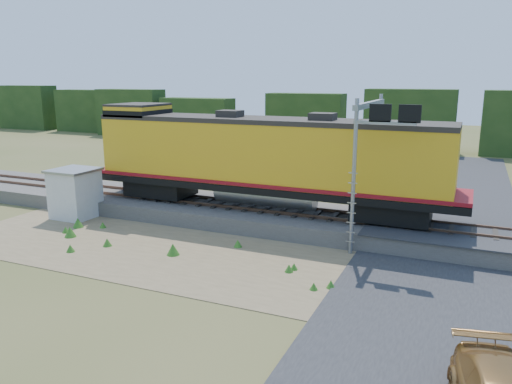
% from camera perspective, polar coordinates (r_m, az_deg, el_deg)
% --- Properties ---
extents(ground, '(140.00, 140.00, 0.00)m').
position_cam_1_polar(ground, '(20.36, -0.46, -8.64)').
color(ground, '#475123').
rests_on(ground, ground).
extents(ballast, '(70.00, 5.00, 0.80)m').
position_cam_1_polar(ballast, '(25.54, 5.03, -3.22)').
color(ballast, slate).
rests_on(ballast, ground).
extents(rails, '(70.00, 1.54, 0.16)m').
position_cam_1_polar(rails, '(25.41, 5.05, -2.18)').
color(rails, brown).
rests_on(rails, ballast).
extents(dirt_shoulder, '(26.00, 8.00, 0.03)m').
position_cam_1_polar(dirt_shoulder, '(21.60, -4.81, -7.34)').
color(dirt_shoulder, '#8C7754').
rests_on(dirt_shoulder, ground).
extents(road, '(7.00, 66.00, 0.86)m').
position_cam_1_polar(road, '(19.50, 19.95, -10.18)').
color(road, '#38383A').
rests_on(road, ground).
extents(tree_line_north, '(130.00, 3.00, 6.50)m').
position_cam_1_polar(tree_line_north, '(56.00, 15.73, 7.95)').
color(tree_line_north, '#1D3714').
rests_on(tree_line_north, ground).
extents(weed_clumps, '(15.00, 6.20, 0.56)m').
position_cam_1_polar(weed_clumps, '(22.01, -8.77, -7.11)').
color(weed_clumps, '#347120').
rests_on(weed_clumps, ground).
extents(locomotive, '(19.79, 3.02, 5.10)m').
position_cam_1_polar(locomotive, '(25.63, 0.46, 3.95)').
color(locomotive, black).
rests_on(locomotive, rails).
extents(shed, '(2.30, 2.30, 2.69)m').
position_cam_1_polar(shed, '(28.81, -19.96, -0.12)').
color(shed, silver).
rests_on(shed, ground).
extents(signal_gantry, '(2.65, 6.20, 6.68)m').
position_cam_1_polar(signal_gantry, '(23.14, 13.27, 6.52)').
color(signal_gantry, gray).
rests_on(signal_gantry, ground).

